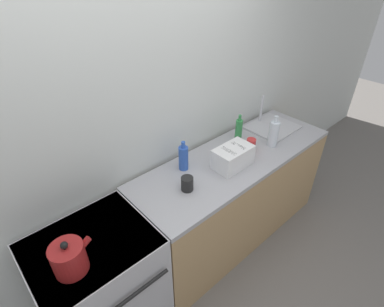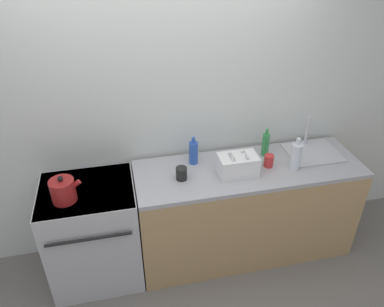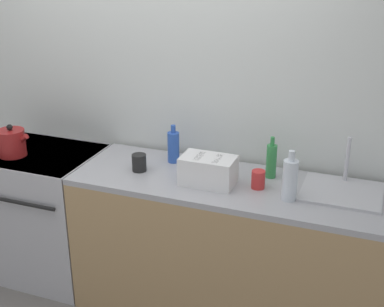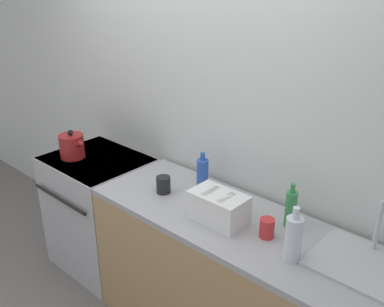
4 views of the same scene
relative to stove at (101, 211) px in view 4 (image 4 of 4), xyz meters
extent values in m
cube|color=silver|center=(0.65, 0.38, 0.83)|extent=(8.00, 0.05, 2.60)
cube|color=#B7B7BC|center=(0.00, 0.00, -0.01)|extent=(0.72, 0.61, 0.92)
cube|color=black|center=(0.00, 0.00, 0.44)|extent=(0.71, 0.59, 0.02)
cylinder|color=black|center=(-0.16, -0.13, 0.44)|extent=(0.19, 0.19, 0.01)
cylinder|color=black|center=(0.16, -0.13, 0.44)|extent=(0.19, 0.19, 0.01)
cylinder|color=black|center=(-0.16, 0.13, 0.44)|extent=(0.19, 0.19, 0.01)
cylinder|color=black|center=(0.16, 0.13, 0.44)|extent=(0.19, 0.19, 0.01)
cylinder|color=black|center=(0.00, -0.33, 0.25)|extent=(0.61, 0.02, 0.02)
cube|color=tan|center=(1.32, 0.01, -0.03)|extent=(1.89, 0.63, 0.88)
cube|color=#A3A3A8|center=(1.32, 0.01, 0.43)|extent=(1.89, 0.63, 0.04)
cylinder|color=maroon|center=(-0.14, -0.10, 0.53)|extent=(0.18, 0.18, 0.17)
sphere|color=black|center=(-0.14, -0.10, 0.64)|extent=(0.04, 0.04, 0.04)
cylinder|color=maroon|center=(-0.06, -0.10, 0.57)|extent=(0.10, 0.04, 0.09)
cube|color=white|center=(1.19, -0.05, 0.53)|extent=(0.31, 0.19, 0.16)
cube|color=black|center=(1.14, -0.05, 0.61)|extent=(0.04, 0.13, 0.01)
cube|color=black|center=(1.25, -0.05, 0.61)|extent=(0.04, 0.13, 0.01)
cube|color=#B7B7BC|center=(1.93, 0.10, 0.45)|extent=(0.44, 0.38, 0.01)
cylinder|color=silver|center=(1.93, 0.25, 0.59)|extent=(0.02, 0.02, 0.28)
cylinder|color=#2D56B7|center=(0.88, 0.18, 0.54)|extent=(0.07, 0.07, 0.20)
cylinder|color=#2D56B7|center=(0.88, 0.18, 0.67)|extent=(0.03, 0.03, 0.05)
cylinder|color=#338C47|center=(1.51, 0.17, 0.55)|extent=(0.06, 0.06, 0.20)
cylinder|color=#338C47|center=(1.51, 0.17, 0.68)|extent=(0.02, 0.02, 0.05)
cylinder|color=silver|center=(1.67, -0.08, 0.56)|extent=(0.08, 0.08, 0.23)
cylinder|color=silver|center=(1.67, -0.08, 0.70)|extent=(0.03, 0.03, 0.06)
cylinder|color=black|center=(0.74, -0.03, 0.50)|extent=(0.09, 0.09, 0.11)
cylinder|color=red|center=(1.48, 0.00, 0.50)|extent=(0.08, 0.08, 0.11)
camera|label=1|loc=(-0.32, -1.25, 1.87)|focal=28.00mm
camera|label=2|loc=(0.30, -2.37, 2.20)|focal=35.00mm
camera|label=3|loc=(2.10, -2.70, 1.78)|focal=50.00mm
camera|label=4|loc=(2.44, -1.64, 1.72)|focal=40.00mm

